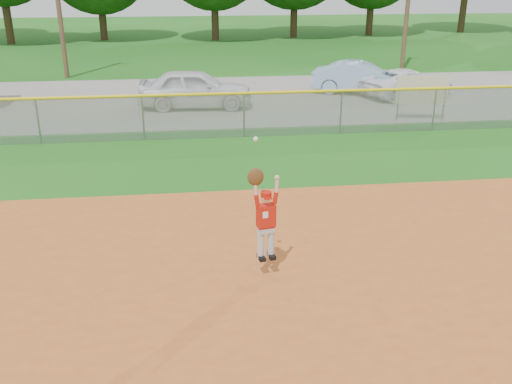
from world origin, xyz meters
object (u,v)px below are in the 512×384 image
at_px(sponsor_sign, 422,92).
at_px(ballplayer, 265,214).
at_px(car_blue, 361,78).
at_px(car_white_a, 195,88).
at_px(car_white_b, 407,83).

relative_size(sponsor_sign, ballplayer, 0.79).
bearing_deg(ballplayer, sponsor_sign, 55.60).
xyz_separation_m(car_blue, sponsor_sign, (0.83, -4.92, 0.38)).
bearing_deg(sponsor_sign, car_white_a, 159.59).
bearing_deg(car_white_b, sponsor_sign, 143.81).
xyz_separation_m(car_white_b, sponsor_sign, (-1.06, -4.13, 0.48)).
bearing_deg(ballplayer, car_white_a, 94.01).
relative_size(car_white_b, ballplayer, 1.82).
height_order(car_white_a, ballplayer, ballplayer).
bearing_deg(ballplayer, car_white_b, 60.52).
bearing_deg(car_white_a, sponsor_sign, -106.37).
xyz_separation_m(car_white_a, ballplayer, (0.96, -13.75, 0.46)).
relative_size(car_white_a, car_white_b, 1.06).
relative_size(car_blue, sponsor_sign, 2.29).
height_order(car_blue, car_white_b, car_blue).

